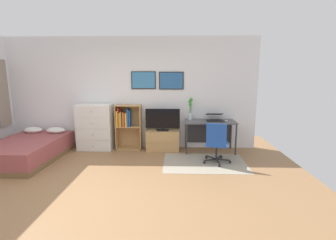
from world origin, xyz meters
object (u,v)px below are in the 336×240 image
object	(u,v)px
bed	(28,149)
dresser	(95,127)
desk	(210,126)
bamboo_vase	(190,109)
tv_stand	(163,140)
laptop	(215,118)
computer_mouse	(226,121)
bookshelf	(127,123)
television	(163,120)
office_chair	(217,142)

from	to	relation	value
bed	dresser	xyz separation A→B (m)	(1.24, 0.76, 0.34)
desk	bamboo_vase	bearing A→B (deg)	166.46
tv_stand	bamboo_vase	xyz separation A→B (m)	(0.66, 0.10, 0.76)
laptop	computer_mouse	xyz separation A→B (m)	(0.25, -0.13, -0.05)
bookshelf	tv_stand	size ratio (longest dim) A/B	1.38
computer_mouse	television	bearing A→B (deg)	174.76
office_chair	laptop	bearing A→B (deg)	98.22
bookshelf	desk	world-z (taller)	bookshelf
bookshelf	dresser	bearing A→B (deg)	-174.99
desk	television	bearing A→B (deg)	-179.54
desk	laptop	distance (m)	0.24
dresser	office_chair	world-z (taller)	dresser
tv_stand	desk	distance (m)	1.17
bed	desk	distance (m)	4.08
television	bamboo_vase	bearing A→B (deg)	10.28
tv_stand	television	xyz separation A→B (m)	(0.00, -0.02, 0.51)
bed	office_chair	size ratio (longest dim) A/B	2.32
bookshelf	office_chair	distance (m)	2.25
dresser	desk	size ratio (longest dim) A/B	0.95
bed	dresser	world-z (taller)	dresser
bed	tv_stand	size ratio (longest dim) A/B	2.53
dresser	computer_mouse	xyz separation A→B (m)	(3.12, -0.14, 0.20)
dresser	bookshelf	size ratio (longest dim) A/B	1.02
tv_stand	bookshelf	bearing A→B (deg)	176.67
bed	computer_mouse	bearing A→B (deg)	9.34
bookshelf	office_chair	world-z (taller)	bookshelf
desk	office_chair	distance (m)	0.92
office_chair	bookshelf	bearing A→B (deg)	168.34
tv_stand	computer_mouse	world-z (taller)	computer_mouse
tv_stand	computer_mouse	bearing A→B (deg)	-6.09
office_chair	tv_stand	bearing A→B (deg)	155.18
dresser	office_chair	xyz separation A→B (m)	(2.78, -0.90, -0.10)
desk	tv_stand	bearing A→B (deg)	179.31
television	desk	distance (m)	1.13
bed	tv_stand	bearing A→B (deg)	16.38
bookshelf	television	world-z (taller)	bookshelf
tv_stand	desk	xyz separation A→B (m)	(1.12, -0.01, 0.36)
bookshelf	computer_mouse	world-z (taller)	bookshelf
bed	bookshelf	world-z (taller)	bookshelf
dresser	office_chair	distance (m)	2.92
bed	dresser	size ratio (longest dim) A/B	1.79
dresser	computer_mouse	distance (m)	3.13
laptop	bamboo_vase	bearing A→B (deg)	167.26
bamboo_vase	computer_mouse	bearing A→B (deg)	-17.22
bookshelf	laptop	xyz separation A→B (m)	(2.11, -0.08, 0.17)
tv_stand	bamboo_vase	world-z (taller)	bamboo_vase
laptop	computer_mouse	size ratio (longest dim) A/B	4.11
laptop	bamboo_vase	world-z (taller)	bamboo_vase
bed	television	size ratio (longest dim) A/B	2.43
laptop	computer_mouse	world-z (taller)	laptop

